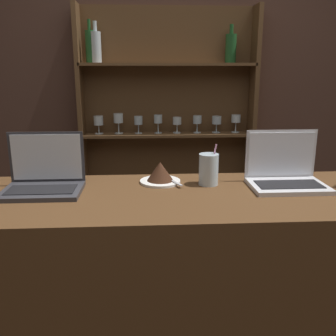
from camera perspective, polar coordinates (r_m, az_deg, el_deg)
The scene contains 7 objects.
bar_counter at distance 1.73m, azimuth 5.09°, elevation -20.84°, with size 1.97×0.59×1.06m.
back_wall at distance 2.82m, azimuth 1.20°, elevation 10.97°, with size 7.00×0.06×2.70m.
back_shelf at distance 2.77m, azimuth -0.20°, elevation 4.27°, with size 1.25×0.18×1.96m.
laptop_near at distance 1.59m, azimuth -18.39°, elevation -1.51°, with size 0.31×0.22×0.23m.
laptop_far at distance 1.65m, azimuth 17.42°, elevation -0.87°, with size 0.31×0.22×0.23m.
cake_plate at distance 1.61m, azimuth -1.19°, elevation -0.86°, with size 0.18×0.18×0.09m.
water_glass at distance 1.59m, azimuth 6.20°, elevation -0.21°, with size 0.08×0.08×0.17m.
Camera 1 is at (-0.23, -1.09, 1.54)m, focal length 40.00 mm.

